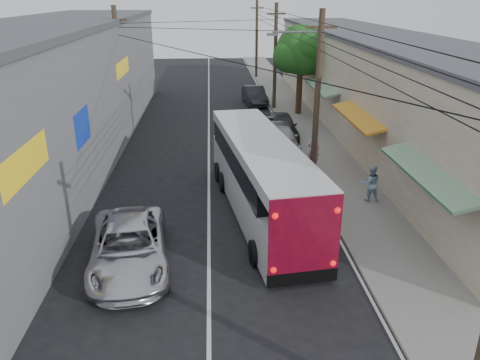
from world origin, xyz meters
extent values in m
cube|color=slate|center=(6.50, 20.00, 0.06)|extent=(3.00, 80.00, 0.12)
cube|color=beige|center=(11.00, 22.00, 3.00)|extent=(6.00, 40.00, 6.00)
cube|color=#4C4C51|center=(11.00, 22.00, 6.10)|extent=(6.20, 40.00, 0.30)
cube|color=#17692F|center=(7.70, 6.00, 2.90)|extent=(1.39, 6.00, 0.46)
cube|color=#C75817|center=(7.70, 14.00, 2.90)|extent=(1.39, 6.00, 0.46)
cube|color=#17692F|center=(7.70, 22.00, 2.90)|extent=(1.39, 6.00, 0.46)
cube|color=#C75817|center=(7.70, 30.00, 2.90)|extent=(1.39, 6.00, 0.46)
cube|color=#17692F|center=(7.70, 38.00, 2.90)|extent=(1.39, 6.00, 0.46)
cube|color=slate|center=(-8.50, 18.00, 3.50)|extent=(7.00, 36.00, 7.00)
cube|color=#4C4C51|center=(-8.50, 18.00, 7.10)|extent=(7.20, 36.00, 0.30)
cube|color=yellow|center=(-5.05, 4.00, 4.20)|extent=(0.12, 3.50, 1.00)
cube|color=#1433A5|center=(-5.05, 10.00, 3.60)|extent=(0.12, 2.20, 1.40)
cube|color=yellow|center=(-5.05, 20.00, 4.50)|extent=(0.12, 4.00, 0.90)
cylinder|color=#473828|center=(5.20, 13.00, 4.00)|extent=(0.28, 0.28, 8.00)
cube|color=#473828|center=(5.20, 13.00, 7.20)|extent=(1.40, 0.12, 0.12)
cylinder|color=#473828|center=(5.20, 28.00, 4.00)|extent=(0.28, 0.28, 8.00)
cube|color=#473828|center=(5.20, 28.00, 7.20)|extent=(1.40, 0.12, 0.12)
cylinder|color=#473828|center=(5.20, 43.00, 4.00)|extent=(0.28, 0.28, 8.00)
cube|color=#473828|center=(5.20, 43.00, 7.20)|extent=(1.40, 0.12, 0.12)
cylinder|color=#473828|center=(-5.20, 20.00, 4.00)|extent=(0.28, 0.28, 8.00)
cube|color=#473828|center=(-5.20, 20.00, 7.20)|extent=(1.40, 0.12, 0.12)
cylinder|color=#59595E|center=(4.10, 13.00, 7.00)|extent=(2.20, 0.10, 0.10)
cube|color=#59595E|center=(3.00, 13.00, 6.90)|extent=(0.50, 0.18, 0.12)
cylinder|color=#3F2B19|center=(6.80, 26.00, 2.00)|extent=(0.44, 0.44, 4.00)
sphere|color=#15521A|center=(6.80, 26.00, 4.80)|extent=(3.60, 3.60, 3.60)
sphere|color=#15521A|center=(7.80, 26.60, 4.20)|extent=(2.60, 2.60, 2.60)
sphere|color=#15521A|center=(5.90, 25.60, 4.40)|extent=(2.40, 2.40, 2.40)
sphere|color=#15521A|center=(7.20, 25.00, 5.20)|extent=(2.20, 2.20, 2.20)
sphere|color=#15521A|center=(6.50, 26.90, 5.00)|extent=(2.00, 2.00, 2.00)
cube|color=silver|center=(2.16, 9.00, 1.05)|extent=(3.75, 11.12, 1.73)
cube|color=black|center=(2.10, 9.45, 2.32)|extent=(3.51, 9.32, 0.91)
cube|color=silver|center=(2.16, 9.00, 2.96)|extent=(3.75, 11.12, 0.45)
cube|color=maroon|center=(2.91, 3.58, 1.82)|extent=(2.24, 0.38, 2.64)
cube|color=black|center=(2.91, 3.58, 0.41)|extent=(2.26, 0.40, 0.45)
sphere|color=red|center=(1.97, 3.42, 0.82)|extent=(0.20, 0.20, 0.20)
sphere|color=red|center=(3.86, 3.68, 0.82)|extent=(0.20, 0.20, 0.20)
sphere|color=red|center=(1.97, 3.42, 2.64)|extent=(0.20, 0.20, 0.20)
sphere|color=red|center=(3.86, 3.68, 2.64)|extent=(0.20, 0.20, 0.20)
cylinder|color=black|center=(1.56, 5.06, 0.45)|extent=(0.39, 0.94, 0.91)
cylinder|color=black|center=(3.81, 5.37, 0.45)|extent=(0.39, 0.94, 0.91)
cylinder|color=black|center=(0.66, 11.55, 0.45)|extent=(0.39, 0.94, 0.91)
cylinder|color=black|center=(2.91, 11.86, 0.45)|extent=(0.39, 0.94, 0.91)
cylinder|color=black|center=(0.47, 12.90, 0.45)|extent=(0.39, 0.94, 0.91)
cylinder|color=black|center=(2.73, 13.21, 0.45)|extent=(0.39, 0.94, 0.91)
imported|color=silver|center=(-2.64, 5.22, 0.76)|extent=(3.21, 5.73, 1.51)
imported|color=#97989E|center=(4.10, 17.45, 0.75)|extent=(2.25, 5.25, 1.51)
imported|color=#29282E|center=(4.60, 20.00, 0.78)|extent=(1.89, 4.62, 1.57)
imported|color=black|center=(3.80, 29.77, 0.74)|extent=(1.95, 4.60, 1.48)
imported|color=pink|center=(5.50, 14.38, 0.98)|extent=(0.66, 0.47, 1.71)
imported|color=#91B3D3|center=(7.06, 9.79, 0.93)|extent=(0.84, 0.68, 1.62)
camera|label=1|loc=(0.21, -8.62, 8.60)|focal=35.00mm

